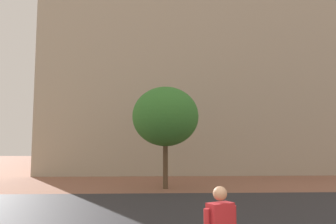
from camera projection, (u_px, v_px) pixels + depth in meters
name	position (u px, v px, depth m)	size (l,w,h in m)	color
ground_plane	(163.00, 202.00, 13.68)	(120.00, 120.00, 0.00)	#93604C
street_asphalt_strip	(164.00, 207.00, 12.61)	(120.00, 7.38, 0.00)	#2D2D33
landmark_building	(194.00, 45.00, 31.96)	(26.43, 11.50, 35.97)	#B2A893
tree_curb_far	(165.00, 117.00, 18.37)	(3.67, 3.67, 5.59)	brown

